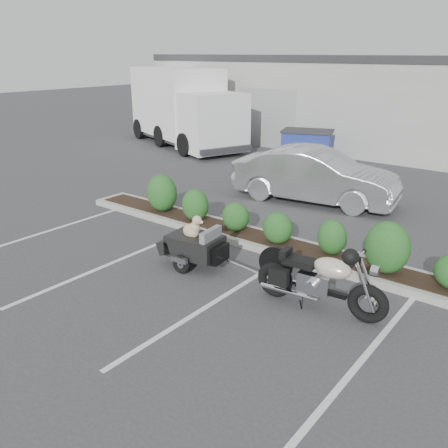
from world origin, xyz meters
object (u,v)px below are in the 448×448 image
Objects in this scene: dumpster at (307,146)px; delivery_truck at (185,109)px; motorcycle at (319,280)px; sedan at (315,176)px; pet_trailer at (195,244)px.

dumpster is 6.35m from delivery_truck.
delivery_truck is at bearing 134.67° from motorcycle.
sedan is at bearing 112.49° from motorcycle.
delivery_truck reaches higher than sedan.
dumpster is (-2.91, 9.95, 0.18)m from pet_trailer.
pet_trailer is (-2.79, 0.02, -0.07)m from motorcycle.
delivery_truck is (-11.97, 9.81, 1.12)m from motorcycle.
motorcycle is 1.03× the size of dumpster.
delivery_truck reaches higher than dumpster.
motorcycle reaches higher than dumpster.
sedan is 2.07× the size of dumpster.
motorcycle is 0.29× the size of delivery_truck.
dumpster is 0.29× the size of delivery_truck.
dumpster is (-2.72, 4.48, -0.13)m from sedan.
motorcycle is 0.50× the size of sedan.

